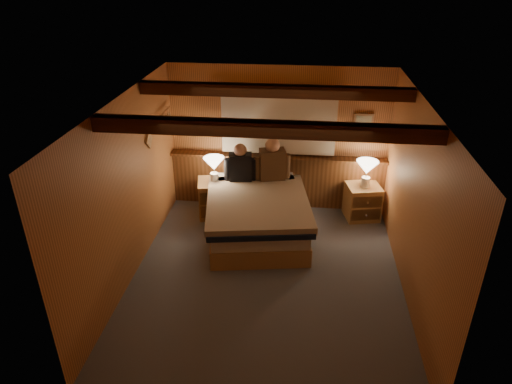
# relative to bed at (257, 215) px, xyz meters

# --- Properties ---
(floor) EXTENTS (4.20, 4.20, 0.00)m
(floor) POSITION_rel_bed_xyz_m (0.23, -1.02, -0.34)
(floor) COLOR #535963
(floor) RESTS_ON ground
(ceiling) EXTENTS (4.20, 4.20, 0.00)m
(ceiling) POSITION_rel_bed_xyz_m (0.23, -1.02, 2.06)
(ceiling) COLOR #BC8146
(ceiling) RESTS_ON wall_back
(wall_back) EXTENTS (3.60, 0.00, 3.60)m
(wall_back) POSITION_rel_bed_xyz_m (0.23, 1.08, 0.86)
(wall_back) COLOR #CA8048
(wall_back) RESTS_ON floor
(wall_left) EXTENTS (0.00, 4.20, 4.20)m
(wall_left) POSITION_rel_bed_xyz_m (-1.57, -1.02, 0.86)
(wall_left) COLOR #CA8048
(wall_left) RESTS_ON floor
(wall_right) EXTENTS (0.00, 4.20, 4.20)m
(wall_right) POSITION_rel_bed_xyz_m (2.03, -1.02, 0.86)
(wall_right) COLOR #CA8048
(wall_right) RESTS_ON floor
(wall_front) EXTENTS (3.60, 0.00, 3.60)m
(wall_front) POSITION_rel_bed_xyz_m (0.23, -3.12, 0.86)
(wall_front) COLOR #CA8048
(wall_front) RESTS_ON floor
(wainscot) EXTENTS (3.60, 0.23, 0.94)m
(wainscot) POSITION_rel_bed_xyz_m (0.23, 1.01, 0.14)
(wainscot) COLOR brown
(wainscot) RESTS_ON wall_back
(curtain_window) EXTENTS (2.18, 0.09, 1.11)m
(curtain_window) POSITION_rel_bed_xyz_m (0.23, 1.01, 1.18)
(curtain_window) COLOR #492512
(curtain_window) RESTS_ON wall_back
(ceiling_beams) EXTENTS (3.60, 1.65, 0.16)m
(ceiling_beams) POSITION_rel_bed_xyz_m (0.23, -0.87, 1.97)
(ceiling_beams) COLOR #492512
(ceiling_beams) RESTS_ON ceiling
(coat_rail) EXTENTS (0.05, 0.55, 0.24)m
(coat_rail) POSITION_rel_bed_xyz_m (-1.49, 0.55, 1.33)
(coat_rail) COLOR silver
(coat_rail) RESTS_ON wall_left
(framed_print) EXTENTS (0.30, 0.04, 0.25)m
(framed_print) POSITION_rel_bed_xyz_m (1.58, 1.05, 1.21)
(framed_print) COLOR tan
(framed_print) RESTS_ON wall_back
(bed) EXTENTS (1.76, 2.13, 0.66)m
(bed) POSITION_rel_bed_xyz_m (0.00, 0.00, 0.00)
(bed) COLOR tan
(bed) RESTS_ON floor
(nightstand_left) EXTENTS (0.65, 0.61, 0.61)m
(nightstand_left) POSITION_rel_bed_xyz_m (-0.76, 0.55, -0.03)
(nightstand_left) COLOR tan
(nightstand_left) RESTS_ON floor
(nightstand_right) EXTENTS (0.61, 0.57, 0.58)m
(nightstand_right) POSITION_rel_bed_xyz_m (1.66, 0.71, -0.05)
(nightstand_right) COLOR tan
(nightstand_right) RESTS_ON floor
(lamp_left) EXTENTS (0.33, 0.33, 0.44)m
(lamp_left) POSITION_rel_bed_xyz_m (-0.75, 0.51, 0.58)
(lamp_left) COLOR white
(lamp_left) RESTS_ON nightstand_left
(lamp_right) EXTENTS (0.35, 0.35, 0.45)m
(lamp_right) POSITION_rel_bed_xyz_m (1.67, 0.68, 0.55)
(lamp_right) COLOR white
(lamp_right) RESTS_ON nightstand_right
(person_left) EXTENTS (0.53, 0.25, 0.64)m
(person_left) POSITION_rel_bed_xyz_m (-0.34, 0.58, 0.57)
(person_left) COLOR black
(person_left) RESTS_ON bed
(person_right) EXTENTS (0.58, 0.32, 0.72)m
(person_right) POSITION_rel_bed_xyz_m (0.17, 0.67, 0.60)
(person_right) COLOR #4E341F
(person_right) RESTS_ON bed
(duffel_bag) EXTENTS (0.48, 0.30, 0.33)m
(duffel_bag) POSITION_rel_bed_xyz_m (-0.69, 0.52, -0.20)
(duffel_bag) COLOR black
(duffel_bag) RESTS_ON floor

